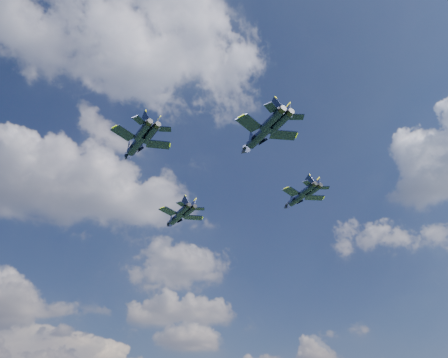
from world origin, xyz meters
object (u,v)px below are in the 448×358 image
jet_left (136,145)px  jet_slot (259,136)px  jet_right (297,199)px  jet_lead (177,218)px

jet_left → jet_slot: 25.14m
jet_right → jet_left: bearing=-177.1°
jet_left → jet_right: (39.78, 11.30, -1.41)m
jet_lead → jet_right: size_ratio=1.04×
jet_lead → jet_slot: bearing=-91.1°
jet_right → jet_slot: size_ratio=0.87×
jet_lead → jet_slot: (10.46, -36.48, 1.89)m
jet_lead → jet_left: 29.46m
jet_right → jet_slot: bearing=-141.1°
jet_left → jet_slot: (23.05, -9.99, -0.83)m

